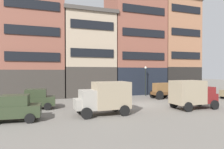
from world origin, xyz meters
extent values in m
plane|color=slate|center=(0.00, 0.00, 0.00)|extent=(120.00, 120.00, 0.00)
cube|color=#38332D|center=(-10.98, 10.43, 1.82)|extent=(7.34, 6.37, 3.65)
cube|color=brown|center=(-10.98, 10.43, 9.83)|extent=(7.34, 6.37, 12.36)
cube|color=black|center=(-10.98, 7.18, 5.19)|extent=(6.17, 0.12, 1.10)
cube|color=black|center=(-10.98, 7.18, 8.28)|extent=(6.17, 0.12, 1.10)
cube|color=black|center=(-10.98, 7.18, 11.37)|extent=(6.17, 0.12, 1.10)
cube|color=#38332D|center=(-3.71, 10.43, 2.01)|extent=(6.90, 6.37, 4.02)
cube|color=tan|center=(-3.71, 10.43, 7.69)|extent=(6.90, 6.37, 7.33)
cube|color=#47423D|center=(-3.71, 10.43, 11.60)|extent=(7.40, 6.87, 0.50)
cube|color=black|center=(-3.71, 7.18, 5.85)|extent=(5.80, 0.12, 1.10)
cube|color=black|center=(-3.71, 7.18, 9.52)|extent=(5.80, 0.12, 1.10)
cube|color=black|center=(3.94, 10.43, 1.99)|extent=(8.09, 6.37, 3.99)
cube|color=brown|center=(3.94, 10.43, 10.63)|extent=(8.09, 6.37, 13.29)
cube|color=black|center=(3.94, 7.18, 5.65)|extent=(6.80, 0.12, 1.10)
cube|color=black|center=(3.94, 7.18, 8.97)|extent=(6.80, 0.12, 1.10)
cube|color=black|center=(3.94, 7.18, 12.29)|extent=(6.80, 0.12, 1.10)
cube|color=black|center=(11.39, 10.43, 2.06)|extent=(6.51, 6.37, 4.11)
cube|color=#9E6B4C|center=(11.39, 10.43, 9.55)|extent=(6.51, 6.37, 10.87)
cube|color=#47423D|center=(11.39, 10.43, 15.24)|extent=(7.01, 6.87, 0.50)
cube|color=black|center=(11.39, 7.18, 5.93)|extent=(5.47, 0.12, 1.10)
cube|color=black|center=(11.39, 7.18, 9.55)|extent=(5.47, 0.12, 1.10)
cube|color=black|center=(11.39, 7.18, 13.17)|extent=(5.47, 0.12, 1.10)
cube|color=brown|center=(4.26, 3.10, 0.70)|extent=(2.75, 1.41, 0.36)
cube|color=brown|center=(4.26, 3.10, 1.43)|extent=(2.34, 1.20, 1.10)
cube|color=brown|center=(5.40, 3.15, 1.18)|extent=(0.44, 1.06, 0.50)
cylinder|color=black|center=(5.13, 3.85, 0.55)|extent=(1.10, 0.13, 1.10)
cylinder|color=black|center=(5.19, 2.43, 0.55)|extent=(1.10, 0.13, 1.10)
cylinder|color=black|center=(3.33, 3.77, 0.55)|extent=(1.10, 0.13, 1.10)
cylinder|color=black|center=(3.39, 2.35, 0.55)|extent=(1.10, 0.13, 1.10)
ellipsoid|color=#937047|center=(7.16, 3.10, 1.25)|extent=(1.72, 0.67, 0.70)
cylinder|color=#937047|center=(7.88, 3.13, 1.85)|extent=(0.68, 0.35, 0.76)
ellipsoid|color=#937047|center=(8.28, 3.15, 2.15)|extent=(0.57, 0.26, 0.30)
cylinder|color=#937047|center=(6.35, 3.07, 1.10)|extent=(0.27, 0.11, 0.65)
cylinder|color=black|center=(7.70, 3.30, 0.47)|extent=(0.14, 0.14, 0.95)
cylinder|color=black|center=(7.71, 2.94, 0.47)|extent=(0.14, 0.14, 0.95)
cylinder|color=black|center=(6.60, 3.26, 0.47)|extent=(0.14, 0.14, 0.95)
cylinder|color=black|center=(6.62, 2.90, 0.47)|extent=(0.14, 0.14, 0.95)
cube|color=maroon|center=(4.08, -3.74, 1.27)|extent=(1.40, 1.70, 1.50)
cube|color=maroon|center=(4.78, -3.74, 0.97)|extent=(0.90, 1.45, 0.80)
cube|color=gray|center=(2.28, -3.74, 1.57)|extent=(2.80, 1.91, 2.10)
cube|color=silver|center=(4.53, -3.74, 1.52)|extent=(0.19, 1.36, 0.64)
cylinder|color=black|center=(4.53, -2.79, 0.42)|extent=(0.84, 0.22, 0.84)
cylinder|color=black|center=(4.54, -4.69, 0.42)|extent=(0.84, 0.22, 0.84)
cylinder|color=black|center=(1.53, -2.79, 0.42)|extent=(0.84, 0.22, 0.84)
cylinder|color=black|center=(1.54, -4.69, 0.42)|extent=(0.84, 0.22, 0.84)
cube|color=gray|center=(-6.77, -3.34, 1.27)|extent=(1.43, 1.72, 1.50)
cube|color=gray|center=(-7.47, -3.36, 0.97)|extent=(0.93, 1.46, 0.80)
cube|color=gray|center=(-4.97, -3.31, 1.57)|extent=(2.83, 1.95, 2.10)
cube|color=silver|center=(-7.22, -3.35, 1.52)|extent=(0.22, 1.36, 0.64)
cylinder|color=black|center=(-7.20, -4.30, 0.42)|extent=(0.84, 0.23, 0.84)
cylinder|color=black|center=(-7.24, -2.40, 0.42)|extent=(0.84, 0.23, 0.84)
cylinder|color=black|center=(-4.20, -4.25, 0.42)|extent=(0.84, 0.23, 0.84)
cylinder|color=black|center=(-4.24, -2.35, 0.42)|extent=(0.84, 0.23, 0.84)
cylinder|color=black|center=(11.49, 0.59, 0.33)|extent=(0.67, 0.20, 0.66)
cube|color=#2D3823|center=(-10.82, 1.18, 0.73)|extent=(3.83, 1.93, 0.80)
cube|color=#2D3823|center=(-10.67, 1.17, 1.48)|extent=(1.92, 1.60, 0.70)
cube|color=silver|center=(-11.52, 1.25, 1.35)|extent=(0.45, 1.34, 0.56)
cylinder|color=black|center=(-12.09, 0.46, 0.33)|extent=(0.67, 0.24, 0.66)
cylinder|color=black|center=(-11.94, 2.13, 0.33)|extent=(0.67, 0.24, 0.66)
cylinder|color=black|center=(-9.70, 0.24, 0.33)|extent=(0.67, 0.24, 0.66)
cylinder|color=black|center=(-9.55, 1.91, 0.33)|extent=(0.67, 0.24, 0.66)
cube|color=#2D3823|center=(-12.16, -3.16, 0.73)|extent=(3.83, 1.92, 0.80)
cube|color=#2D3823|center=(-12.01, -3.17, 1.48)|extent=(1.92, 1.59, 0.70)
cube|color=silver|center=(-12.85, -3.10, 1.35)|extent=(0.45, 1.34, 0.56)
cylinder|color=black|center=(-11.03, -4.10, 0.33)|extent=(0.67, 0.24, 0.66)
cylinder|color=black|center=(-10.89, -2.43, 0.33)|extent=(0.67, 0.24, 0.66)
cylinder|color=black|center=(-1.59, 5.13, 0.42)|extent=(0.16, 0.16, 0.85)
cylinder|color=black|center=(-1.39, 5.13, 0.42)|extent=(0.16, 0.16, 0.85)
cylinder|color=black|center=(-1.49, 5.13, 1.16)|extent=(0.41, 0.41, 0.62)
sphere|color=tan|center=(-1.49, 5.13, 1.60)|extent=(0.22, 0.22, 0.22)
cylinder|color=black|center=(-1.49, 5.13, 1.70)|extent=(0.28, 0.28, 0.02)
cylinder|color=black|center=(-1.49, 5.13, 1.75)|extent=(0.18, 0.18, 0.09)
cylinder|color=black|center=(3.71, 6.38, 1.90)|extent=(0.12, 0.12, 3.80)
sphere|color=silver|center=(3.71, 6.38, 3.96)|extent=(0.32, 0.32, 0.32)
cylinder|color=maroon|center=(7.56, 5.64, 0.35)|extent=(0.24, 0.24, 0.70)
sphere|color=maroon|center=(7.56, 5.64, 0.72)|extent=(0.22, 0.22, 0.22)
camera|label=1|loc=(-10.52, -18.59, 3.50)|focal=32.44mm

